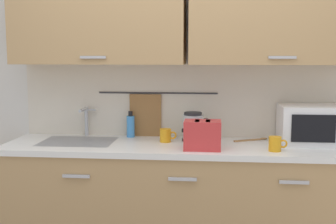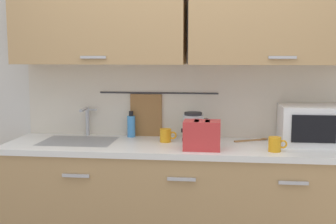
# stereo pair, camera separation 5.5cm
# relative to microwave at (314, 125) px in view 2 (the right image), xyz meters

# --- Properties ---
(counter_unit) EXTENTS (2.53, 0.64, 0.90)m
(counter_unit) POSITION_rel_microwave_xyz_m (-0.89, -0.11, -0.58)
(counter_unit) COLOR tan
(counter_unit) RESTS_ON ground
(back_wall_assembly) EXTENTS (3.70, 0.41, 2.50)m
(back_wall_assembly) POSITION_rel_microwave_xyz_m (-0.88, 0.12, 0.49)
(back_wall_assembly) COLOR silver
(back_wall_assembly) RESTS_ON ground
(sink_faucet) EXTENTS (0.09, 0.17, 0.22)m
(sink_faucet) POSITION_rel_microwave_xyz_m (-1.65, 0.12, 0.01)
(sink_faucet) COLOR #B2B5BA
(sink_faucet) RESTS_ON counter_unit
(microwave) EXTENTS (0.46, 0.35, 0.27)m
(microwave) POSITION_rel_microwave_xyz_m (0.00, 0.00, 0.00)
(microwave) COLOR white
(microwave) RESTS_ON counter_unit
(electric_kettle) EXTENTS (0.23, 0.16, 0.21)m
(electric_kettle) POSITION_rel_microwave_xyz_m (-0.83, 0.02, -0.03)
(electric_kettle) COLOR black
(electric_kettle) RESTS_ON counter_unit
(dish_soap_bottle) EXTENTS (0.06, 0.06, 0.20)m
(dish_soap_bottle) POSITION_rel_microwave_xyz_m (-1.31, 0.12, -0.05)
(dish_soap_bottle) COLOR #3F8CD8
(dish_soap_bottle) RESTS_ON counter_unit
(mug_near_sink) EXTENTS (0.12, 0.08, 0.09)m
(mug_near_sink) POSITION_rel_microwave_xyz_m (-1.03, -0.05, -0.09)
(mug_near_sink) COLOR orange
(mug_near_sink) RESTS_ON counter_unit
(toaster) EXTENTS (0.26, 0.17, 0.19)m
(toaster) POSITION_rel_microwave_xyz_m (-0.76, -0.26, -0.04)
(toaster) COLOR red
(toaster) RESTS_ON counter_unit
(mug_by_kettle) EXTENTS (0.12, 0.08, 0.09)m
(mug_by_kettle) POSITION_rel_microwave_xyz_m (-0.29, -0.27, -0.09)
(mug_by_kettle) COLOR orange
(mug_by_kettle) RESTS_ON counter_unit
(wooden_spoon) EXTENTS (0.26, 0.15, 0.01)m
(wooden_spoon) POSITION_rel_microwave_xyz_m (-0.39, 0.08, -0.13)
(wooden_spoon) COLOR #9E7042
(wooden_spoon) RESTS_ON counter_unit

